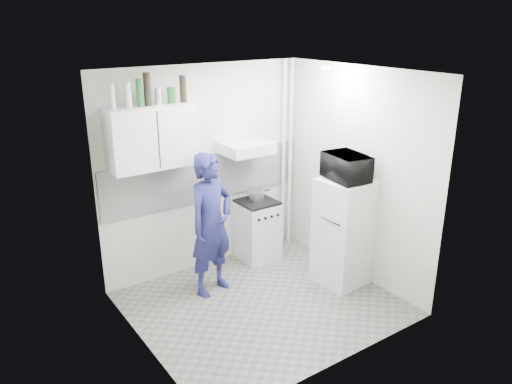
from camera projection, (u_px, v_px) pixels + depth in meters
floor at (262, 304)px, 5.73m from camera, size 2.80×2.80×0.00m
ceiling at (263, 72)px, 4.86m from camera, size 2.80×2.80×0.00m
wall_back at (205, 169)px, 6.26m from camera, size 2.80×0.00×2.80m
wall_left at (138, 227)px, 4.54m from camera, size 0.00×2.60×2.60m
wall_right at (357, 175)px, 6.05m from camera, size 0.00×2.60×2.60m
person at (211, 225)px, 5.74m from camera, size 0.71×0.56×1.70m
stove at (257, 231)px, 6.71m from camera, size 0.49×0.49×0.79m
fridge at (343, 232)px, 6.00m from camera, size 0.59×0.59×1.33m
stove_top at (257, 202)px, 6.57m from camera, size 0.47×0.47×0.03m
saucepan at (257, 195)px, 6.62m from camera, size 0.20×0.20×0.11m
microwave at (347, 167)px, 5.73m from camera, size 0.60×0.44×0.30m
bottle_a at (112, 96)px, 5.16m from camera, size 0.06×0.06×0.27m
bottle_b at (128, 95)px, 5.25m from camera, size 0.07×0.07×0.28m
bottle_c at (140, 93)px, 5.32m from camera, size 0.07×0.07×0.30m
bottle_d at (147, 89)px, 5.36m from camera, size 0.08×0.08×0.35m
canister_a at (158, 96)px, 5.45m from camera, size 0.07×0.07×0.18m
canister_b at (171, 95)px, 5.54m from camera, size 0.09×0.09×0.18m
bottle_e at (183, 89)px, 5.60m from camera, size 0.07×0.07×0.30m
upper_cabinet at (152, 137)px, 5.54m from camera, size 1.00×0.35×0.70m
range_hood at (246, 148)px, 6.22m from camera, size 0.60×0.50×0.14m
backsplash at (206, 177)px, 6.29m from camera, size 2.74×0.03×0.60m
pipe_a at (290, 155)px, 6.90m from camera, size 0.05×0.05×2.60m
pipe_b at (283, 157)px, 6.84m from camera, size 0.04×0.04×2.60m
ceiling_spot_fixture at (326, 68)px, 5.57m from camera, size 0.10×0.10×0.02m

